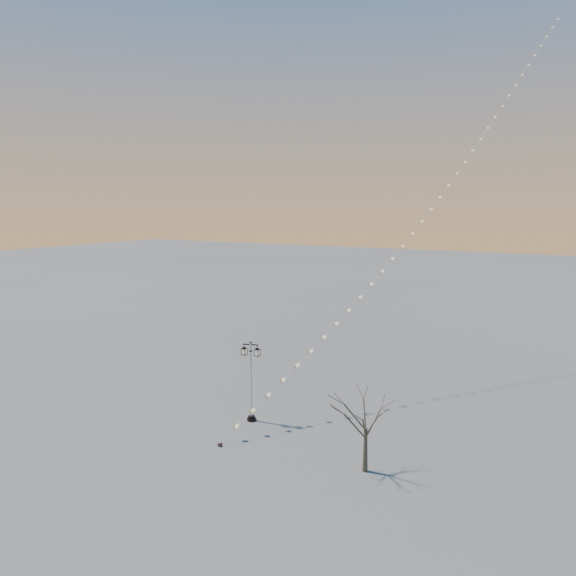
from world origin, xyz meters
The scene contains 4 objects.
ground centered at (0.00, 0.00, 0.00)m, with size 300.00×300.00×0.00m, color slate.
street_lamp centered at (-1.87, 2.96, 3.06)m, with size 1.37×0.71×5.52m.
bare_tree centered at (7.33, 0.25, 3.18)m, with size 2.76×2.76×4.58m.
kite_train centered at (5.75, 20.29, 17.38)m, with size 14.94×43.60×34.91m.
Camera 1 is at (16.57, -25.05, 14.37)m, focal length 32.38 mm.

